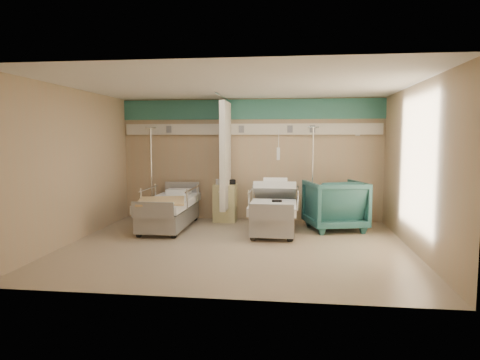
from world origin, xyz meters
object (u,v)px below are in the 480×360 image
object	(u,v)px
iv_stand_right	(312,204)
iv_stand_left	(152,200)
bed_right	(274,216)
bed_left	(169,213)
visitor_armchair	(335,205)
bedside_cabinet	(225,203)

from	to	relation	value
iv_stand_right	iv_stand_left	distance (m)	3.71
bed_right	bed_left	xyz separation A→B (m)	(-2.20, 0.00, 0.00)
iv_stand_right	iv_stand_left	bearing A→B (deg)	177.48
bed_left	iv_stand_left	size ratio (longest dim) A/B	1.00
visitor_armchair	bed_right	bearing A→B (deg)	-1.38
visitor_armchair	iv_stand_right	xyz separation A→B (m)	(-0.44, 0.52, -0.08)
iv_stand_left	visitor_armchair	bearing A→B (deg)	-9.31
bed_right	bedside_cabinet	bearing A→B (deg)	141.95
bed_left	visitor_armchair	distance (m)	3.47
bed_left	bedside_cabinet	size ratio (longest dim) A/B	2.54
bedside_cabinet	visitor_armchair	distance (m)	2.47
bed_right	iv_stand_left	distance (m)	3.07
bed_left	iv_stand_right	size ratio (longest dim) A/B	1.01
bed_left	visitor_armchair	xyz separation A→B (m)	(3.45, 0.30, 0.20)
iv_stand_right	visitor_armchair	bearing A→B (deg)	-49.46
bedside_cabinet	iv_stand_left	distance (m)	1.76
bed_right	iv_stand_right	world-z (taller)	iv_stand_right
iv_stand_right	iv_stand_left	xyz separation A→B (m)	(-3.71, 0.16, 0.00)
visitor_armchair	iv_stand_left	distance (m)	4.21
bed_left	iv_stand_left	bearing A→B (deg)	125.71
bedside_cabinet	visitor_armchair	size ratio (longest dim) A/B	0.75
bed_right	iv_stand_left	bearing A→B (deg)	161.35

